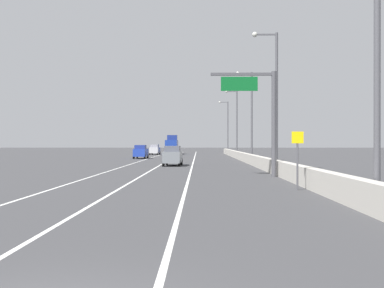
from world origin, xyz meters
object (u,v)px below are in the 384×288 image
lamp_post_right_near (371,30)px  lamp_post_right_second (274,93)px  overhead_sign_gantry (264,110)px  lamp_post_right_fourth (236,119)px  car_blue_1 (141,152)px  speed_advisory_sign (297,156)px  car_silver_2 (155,150)px  lamp_post_right_fifth (227,124)px  car_gray_0 (173,156)px  box_truck (172,145)px  lamp_post_right_third (250,111)px

lamp_post_right_near → lamp_post_right_second: size_ratio=1.00×
overhead_sign_gantry → lamp_post_right_fourth: lamp_post_right_fourth is taller
lamp_post_right_second → car_blue_1: (-15.10, 32.97, -5.54)m
overhead_sign_gantry → car_blue_1: 40.98m
lamp_post_right_second → lamp_post_right_fourth: size_ratio=1.00×
speed_advisory_sign → car_silver_2: (-13.97, 71.28, -0.73)m
speed_advisory_sign → lamp_post_right_near: bearing=-79.5°
lamp_post_right_fifth → speed_advisory_sign: bearing=-90.8°
lamp_post_right_near → car_gray_0: size_ratio=2.44×
car_blue_1 → box_truck: size_ratio=0.55×
lamp_post_right_third → speed_advisory_sign: bearing=-92.4°
car_gray_0 → lamp_post_right_near: bearing=-74.3°
lamp_post_right_fifth → lamp_post_right_second: bearing=-90.0°
lamp_post_right_fourth → box_truck: lamp_post_right_fourth is taller
lamp_post_right_third → box_truck: (-12.26, 38.29, -4.72)m
lamp_post_right_second → car_gray_0: (-8.95, 10.52, -5.53)m
lamp_post_right_fifth → box_truck: 13.74m
lamp_post_right_third → car_gray_0: size_ratio=2.44×
overhead_sign_gantry → lamp_post_right_second: bearing=73.8°
car_silver_2 → lamp_post_right_third: bearing=-65.9°
lamp_post_right_near → lamp_post_right_fifth: size_ratio=1.00×
car_gray_0 → car_silver_2: (-6.19, 45.86, -0.01)m
lamp_post_right_second → lamp_post_right_fourth: bearing=89.7°
lamp_post_right_third → car_silver_2: bearing=114.1°
speed_advisory_sign → car_blue_1: bearing=106.2°
lamp_post_right_second → car_gray_0: lamp_post_right_second is taller
lamp_post_right_fifth → box_truck: lamp_post_right_fifth is taller
lamp_post_right_third → car_silver_2: 38.43m
lamp_post_right_fifth → lamp_post_right_near: bearing=-89.9°
lamp_post_right_second → car_blue_1: bearing=114.6°
lamp_post_right_near → car_blue_1: lamp_post_right_near is taller
car_gray_0 → car_silver_2: size_ratio=1.02×
overhead_sign_gantry → lamp_post_right_fifth: (1.61, 70.56, 1.84)m
lamp_post_right_fifth → car_silver_2: 18.28m
speed_advisory_sign → car_gray_0: (-7.78, 25.42, -0.72)m
car_blue_1 → box_truck: bearing=83.2°
lamp_post_right_near → lamp_post_right_second: 21.67m
box_truck → car_gray_0: bearing=-86.6°
lamp_post_right_fifth → car_silver_2: bearing=-150.3°
overhead_sign_gantry → car_silver_2: overhead_sign_gantry is taller
lamp_post_right_fifth → car_gray_0: (-8.95, -54.48, -5.53)m
car_gray_0 → box_truck: size_ratio=0.57×
lamp_post_right_near → car_silver_2: bearing=101.0°
speed_advisory_sign → box_truck: (-10.70, 74.86, 0.09)m
car_blue_1 → box_truck: 27.20m
lamp_post_right_near → box_truck: size_ratio=1.40×
car_silver_2 → box_truck: size_ratio=0.57×
speed_advisory_sign → lamp_post_right_near: size_ratio=0.26×
speed_advisory_sign → car_gray_0: speed_advisory_sign is taller
lamp_post_right_fourth → car_gray_0: (-9.18, -32.81, -5.53)m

